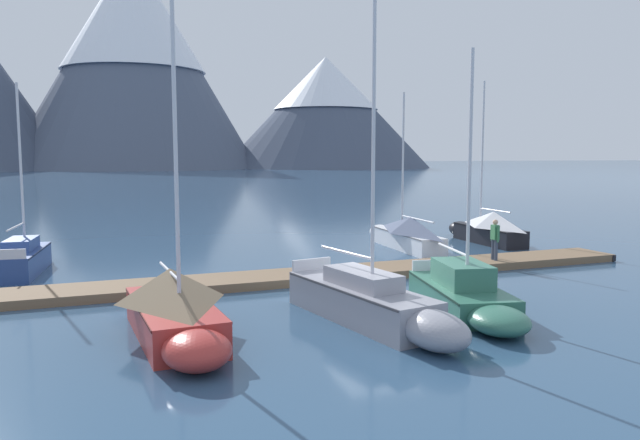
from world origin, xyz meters
The scene contains 11 objects.
ground_plane centered at (0.00, 0.00, 0.00)m, with size 700.00×700.00×0.00m, color #2D4C6B.
mountain_central_massif centered at (-4.98, 191.75, 36.54)m, with size 78.58×78.58×68.36m.
mountain_shoulder_ridge centered at (57.87, 185.98, 19.93)m, with size 71.78×71.78×37.79m.
dock centered at (0.00, 4.00, 0.15)m, with size 25.65×3.90×0.30m.
sailboat_nearest_berth centered at (-11.47, 8.94, 0.58)m, with size 1.71×5.88×7.45m.
sailboat_second_berth centered at (-6.36, -2.14, 0.81)m, with size 2.45×6.06×8.86m.
sailboat_mid_dock_port centered at (-1.11, -2.43, 0.62)m, with size 3.00×7.13×8.93m.
sailboat_mid_dock_starboard centered at (2.03, -2.06, 0.54)m, with size 2.64×6.26×7.66m.
sailboat_far_berth centered at (5.65, 9.91, 0.79)m, with size 1.57×7.15×7.69m.
sailboat_outer_slip centered at (10.55, 10.33, 0.82)m, with size 1.69×6.12×8.47m.
person_on_dock centered at (6.99, 4.14, 1.26)m, with size 0.25×0.59×1.69m.
Camera 1 is at (-7.33, -17.61, 4.67)m, focal length 34.35 mm.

